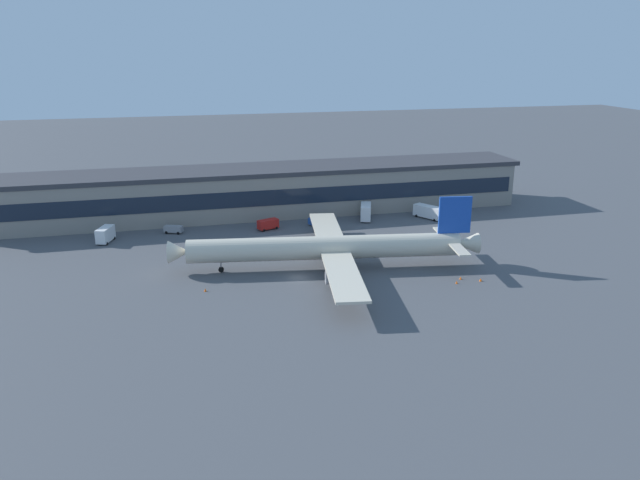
# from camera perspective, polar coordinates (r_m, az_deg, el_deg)

# --- Properties ---
(ground_plane) EXTENTS (600.00, 600.00, 0.00)m
(ground_plane) POSITION_cam_1_polar(r_m,az_deg,el_deg) (122.78, -2.01, -3.53)
(ground_plane) COLOR #4C4F54
(terminal_building) EXTENTS (146.27, 17.51, 12.70)m
(terminal_building) POSITION_cam_1_polar(r_m,az_deg,el_deg) (168.40, -5.63, 4.56)
(terminal_building) COLOR gray
(terminal_building) RESTS_ON ground_plane
(airliner) EXTENTS (63.72, 55.34, 14.73)m
(airliner) POSITION_cam_1_polar(r_m,az_deg,el_deg) (126.23, 0.87, -0.71)
(airliner) COLOR beige
(airliner) RESTS_ON ground_plane
(stair_truck) EXTENTS (4.23, 6.45, 3.55)m
(stair_truck) POSITION_cam_1_polar(r_m,az_deg,el_deg) (152.62, -19.22, 0.54)
(stair_truck) COLOR white
(stair_truck) RESTS_ON ground_plane
(fuel_truck) EXTENTS (6.61, 8.68, 3.35)m
(fuel_truck) POSITION_cam_1_polar(r_m,az_deg,el_deg) (166.53, 9.97, 2.63)
(fuel_truck) COLOR white
(fuel_truck) RESTS_ON ground_plane
(follow_me_car) EXTENTS (4.79, 3.50, 1.85)m
(follow_me_car) POSITION_cam_1_polar(r_m,az_deg,el_deg) (155.25, -13.36, 1.00)
(follow_me_car) COLOR gray
(follow_me_car) RESTS_ON ground_plane
(catering_truck) EXTENTS (4.80, 7.65, 4.15)m
(catering_truck) POSITION_cam_1_polar(r_m,az_deg,el_deg) (162.68, 4.26, 2.64)
(catering_truck) COLOR white
(catering_truck) RESTS_ON ground_plane
(belt_loader) EXTENTS (6.65, 4.49, 1.95)m
(belt_loader) POSITION_cam_1_polar(r_m,az_deg,el_deg) (158.95, 0.03, 1.90)
(belt_loader) COLOR #2651A5
(belt_loader) RESTS_ON ground_plane
(crew_van) EXTENTS (5.64, 3.96, 2.55)m
(crew_van) POSITION_cam_1_polar(r_m,az_deg,el_deg) (154.49, -4.87, 1.49)
(crew_van) COLOR red
(crew_van) RESTS_ON ground_plane
(traffic_cone_0) EXTENTS (0.45, 0.45, 0.56)m
(traffic_cone_0) POSITION_cam_1_polar(r_m,az_deg,el_deg) (122.67, 12.52, -3.84)
(traffic_cone_0) COLOR #F2590C
(traffic_cone_0) RESTS_ON ground_plane
(traffic_cone_1) EXTENTS (0.47, 0.47, 0.59)m
(traffic_cone_1) POSITION_cam_1_polar(r_m,az_deg,el_deg) (125.02, 12.88, -3.44)
(traffic_cone_1) COLOR #F2590C
(traffic_cone_1) RESTS_ON ground_plane
(traffic_cone_2) EXTENTS (0.48, 0.48, 0.60)m
(traffic_cone_2) POSITION_cam_1_polar(r_m,az_deg,el_deg) (118.12, -10.56, -4.56)
(traffic_cone_2) COLOR #F2590C
(traffic_cone_2) RESTS_ON ground_plane
(traffic_cone_3) EXTENTS (0.52, 0.52, 0.65)m
(traffic_cone_3) POSITION_cam_1_polar(r_m,az_deg,el_deg) (125.01, 14.64, -3.56)
(traffic_cone_3) COLOR #F2590C
(traffic_cone_3) RESTS_ON ground_plane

